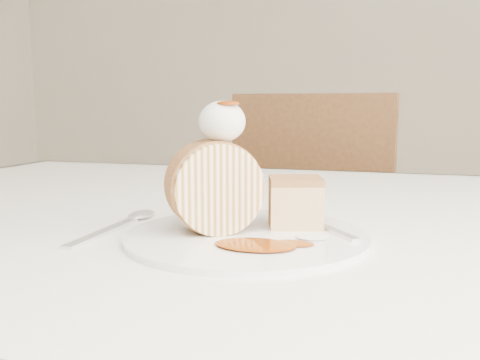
# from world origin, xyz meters

# --- Properties ---
(table) EXTENTS (1.40, 0.90, 0.75)m
(table) POSITION_xyz_m (0.00, 0.20, 0.66)
(table) COLOR white
(table) RESTS_ON ground
(chair_far) EXTENTS (0.48, 0.48, 0.91)m
(chair_far) POSITION_xyz_m (-0.07, 1.03, 0.52)
(chair_far) COLOR brown
(chair_far) RESTS_ON ground
(plate) EXTENTS (0.31, 0.31, 0.01)m
(plate) POSITION_xyz_m (-0.02, 0.05, 0.75)
(plate) COLOR white
(plate) RESTS_ON table
(roulade_slice) EXTENTS (0.11, 0.09, 0.09)m
(roulade_slice) POSITION_xyz_m (-0.05, 0.05, 0.80)
(roulade_slice) COLOR #FFE5B1
(roulade_slice) RESTS_ON plate
(cake_chunk) EXTENTS (0.07, 0.06, 0.05)m
(cake_chunk) POSITION_xyz_m (0.02, 0.09, 0.78)
(cake_chunk) COLOR #AB7340
(cake_chunk) RESTS_ON plate
(whipped_cream) EXTENTS (0.05, 0.05, 0.04)m
(whipped_cream) POSITION_xyz_m (-0.05, 0.06, 0.87)
(whipped_cream) COLOR white
(whipped_cream) RESTS_ON roulade_slice
(caramel_drizzle) EXTENTS (0.02, 0.02, 0.01)m
(caramel_drizzle) POSITION_xyz_m (-0.04, 0.05, 0.89)
(caramel_drizzle) COLOR #813005
(caramel_drizzle) RESTS_ON whipped_cream
(caramel_pool) EXTENTS (0.09, 0.07, 0.00)m
(caramel_pool) POSITION_xyz_m (0.00, 0.00, 0.76)
(caramel_pool) COLOR #813005
(caramel_pool) RESTS_ON plate
(fork) EXTENTS (0.11, 0.13, 0.00)m
(fork) POSITION_xyz_m (0.06, 0.09, 0.76)
(fork) COLOR silver
(fork) RESTS_ON plate
(spoon) EXTENTS (0.03, 0.16, 0.00)m
(spoon) POSITION_xyz_m (-0.17, 0.03, 0.75)
(spoon) COLOR silver
(spoon) RESTS_ON table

